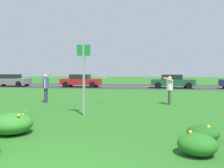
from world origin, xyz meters
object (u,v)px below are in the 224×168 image
object	(u,v)px
person_catcher_white_shirt	(170,88)
car_gray_leftmost	(11,80)
sign_post_near_path	(84,71)
person_thrower_blue_shirt	(46,86)
car_red_center_left	(81,81)
frisbee_white	(104,78)
car_dark_green_center_right	(172,81)

from	to	relation	value
person_catcher_white_shirt	car_gray_leftmost	size ratio (longest dim) A/B	0.34
sign_post_near_path	car_gray_leftmost	distance (m)	21.38
person_thrower_blue_shirt	person_catcher_white_shirt	world-z (taller)	person_thrower_blue_shirt
sign_post_near_path	car_red_center_left	bearing A→B (deg)	107.16
frisbee_white	car_dark_green_center_right	world-z (taller)	frisbee_white
sign_post_near_path	person_catcher_white_shirt	distance (m)	5.33
person_thrower_blue_shirt	car_gray_leftmost	world-z (taller)	person_thrower_blue_shirt
frisbee_white	car_dark_green_center_right	distance (m)	13.82
person_thrower_blue_shirt	car_gray_leftmost	size ratio (longest dim) A/B	0.40
car_red_center_left	car_dark_green_center_right	bearing A→B (deg)	0.00
sign_post_near_path	car_dark_green_center_right	world-z (taller)	sign_post_near_path
sign_post_near_path	car_gray_leftmost	xyz separation A→B (m)	(-13.80, 16.30, -1.06)
sign_post_near_path	car_red_center_left	world-z (taller)	sign_post_near_path
person_thrower_blue_shirt	car_red_center_left	world-z (taller)	person_thrower_blue_shirt
person_thrower_blue_shirt	car_dark_green_center_right	xyz separation A→B (m)	(8.37, 12.89, -0.24)
person_thrower_blue_shirt	frisbee_white	xyz separation A→B (m)	(3.39, 0.02, 0.46)
car_red_center_left	car_dark_green_center_right	size ratio (longest dim) A/B	1.00
car_gray_leftmost	car_dark_green_center_right	xyz separation A→B (m)	(18.92, 0.00, 0.00)
frisbee_white	car_red_center_left	size ratio (longest dim) A/B	0.05
person_catcher_white_shirt	frisbee_white	distance (m)	3.63
person_catcher_white_shirt	person_thrower_blue_shirt	bearing A→B (deg)	-177.55
car_gray_leftmost	car_red_center_left	size ratio (longest dim) A/B	1.00
sign_post_near_path	person_thrower_blue_shirt	world-z (taller)	sign_post_near_path
frisbee_white	car_dark_green_center_right	xyz separation A→B (m)	(4.98, 12.87, -0.70)
person_catcher_white_shirt	car_gray_leftmost	xyz separation A→B (m)	(-17.52, 12.59, -0.18)
person_thrower_blue_shirt	car_red_center_left	distance (m)	13.01
person_catcher_white_shirt	car_gray_leftmost	distance (m)	21.57
person_thrower_blue_shirt	frisbee_white	bearing A→B (deg)	0.26
car_dark_green_center_right	car_gray_leftmost	bearing A→B (deg)	180.00
sign_post_near_path	frisbee_white	xyz separation A→B (m)	(0.14, 3.43, -0.36)
frisbee_white	car_red_center_left	distance (m)	13.89
car_red_center_left	frisbee_white	bearing A→B (deg)	-68.09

